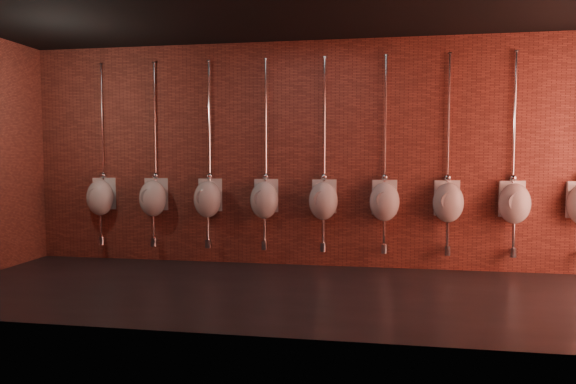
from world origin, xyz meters
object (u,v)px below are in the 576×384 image
object	(u,v)px
urinal_4	(323,200)
urinal_7	(514,203)
urinal_3	(264,199)
urinal_0	(100,197)
urinal_6	(448,202)
urinal_5	(385,201)
urinal_2	(208,198)
urinal_1	(153,198)

from	to	relation	value
urinal_4	urinal_7	xyz separation A→B (m)	(2.53, 0.00, 0.00)
urinal_3	urinal_7	size ratio (longest dim) A/B	1.00
urinal_3	urinal_4	size ratio (longest dim) A/B	1.00
urinal_0	urinal_6	bearing A→B (deg)	0.00
urinal_4	urinal_5	xyz separation A→B (m)	(0.84, 0.00, 0.00)
urinal_0	urinal_4	size ratio (longest dim) A/B	1.00
urinal_4	urinal_6	bearing A→B (deg)	0.00
urinal_2	urinal_0	bearing A→B (deg)	180.00
urinal_1	urinal_3	world-z (taller)	same
urinal_5	urinal_1	bearing A→B (deg)	180.00
urinal_0	urinal_1	bearing A→B (deg)	0.00
urinal_3	urinal_7	xyz separation A→B (m)	(3.37, 0.00, 0.00)
urinal_1	urinal_2	size ratio (longest dim) A/B	1.00
urinal_3	urinal_7	bearing A→B (deg)	0.00
urinal_1	urinal_6	bearing A→B (deg)	0.00
urinal_3	urinal_5	bearing A→B (deg)	0.00
urinal_0	urinal_2	size ratio (longest dim) A/B	1.00
urinal_1	urinal_6	distance (m)	4.21
urinal_1	urinal_2	world-z (taller)	same
urinal_0	urinal_6	xyz separation A→B (m)	(5.06, 0.00, 0.00)
urinal_7	urinal_0	bearing A→B (deg)	180.00
urinal_3	urinal_7	world-z (taller)	same
urinal_2	urinal_7	bearing A→B (deg)	0.00
urinal_4	urinal_6	distance (m)	1.69
urinal_2	urinal_7	distance (m)	4.21
urinal_3	urinal_5	size ratio (longest dim) A/B	1.00
urinal_1	urinal_4	size ratio (longest dim) A/B	1.00
urinal_4	urinal_7	distance (m)	2.53
urinal_7	urinal_1	bearing A→B (deg)	180.00
urinal_2	urinal_7	world-z (taller)	same
urinal_5	urinal_7	distance (m)	1.69
urinal_0	urinal_3	xyz separation A→B (m)	(2.53, 0.00, 0.00)
urinal_2	urinal_5	size ratio (longest dim) A/B	1.00
urinal_4	urinal_6	size ratio (longest dim) A/B	1.00
urinal_3	urinal_4	xyz separation A→B (m)	(0.84, 0.00, 0.00)
urinal_1	urinal_5	distance (m)	3.37
urinal_3	urinal_1	bearing A→B (deg)	180.00
urinal_3	urinal_6	world-z (taller)	same
urinal_0	urinal_5	world-z (taller)	same
urinal_2	urinal_3	bearing A→B (deg)	0.00
urinal_4	urinal_5	size ratio (longest dim) A/B	1.00
urinal_0	urinal_5	xyz separation A→B (m)	(4.21, 0.00, 0.00)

